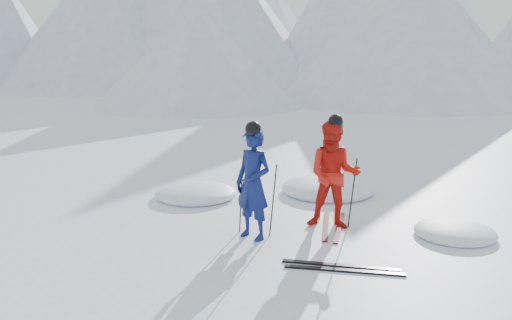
% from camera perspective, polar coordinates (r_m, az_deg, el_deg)
% --- Properties ---
extents(ground, '(160.00, 160.00, 0.00)m').
position_cam_1_polar(ground, '(9.11, 9.70, -8.40)').
color(ground, white).
rests_on(ground, ground).
extents(skier_blue, '(0.77, 0.60, 1.85)m').
position_cam_1_polar(skier_blue, '(8.86, -0.31, -2.54)').
color(skier_blue, '#0E1954').
rests_on(skier_blue, ground).
extents(skier_red, '(1.08, 0.94, 1.90)m').
position_cam_1_polar(skier_red, '(9.50, 8.21, -1.56)').
color(skier_red, red).
rests_on(skier_red, ground).
extents(pole_blue_left, '(0.12, 0.09, 1.23)m').
position_cam_1_polar(pole_blue_left, '(9.20, -1.58, -4.01)').
color(pole_blue_left, black).
rests_on(pole_blue_left, ground).
extents(pole_blue_right, '(0.12, 0.07, 1.23)m').
position_cam_1_polar(pole_blue_right, '(9.06, 1.82, -4.26)').
color(pole_blue_right, black).
rests_on(pole_blue_right, ground).
extents(pole_red_left, '(0.13, 0.10, 1.26)m').
position_cam_1_polar(pole_red_left, '(9.89, 6.94, -2.90)').
color(pole_red_left, black).
rests_on(pole_red_left, ground).
extents(pole_red_right, '(0.13, 0.09, 1.26)m').
position_cam_1_polar(pole_red_right, '(9.63, 10.13, -3.38)').
color(pole_red_right, black).
rests_on(pole_red_right, ground).
extents(ski_worn_left, '(0.59, 1.65, 0.03)m').
position_cam_1_polar(ski_worn_left, '(9.78, 7.38, -6.84)').
color(ski_worn_left, black).
rests_on(ski_worn_left, ground).
extents(ski_worn_right, '(0.48, 1.68, 0.03)m').
position_cam_1_polar(ski_worn_right, '(9.71, 8.73, -7.01)').
color(ski_worn_right, black).
rests_on(ski_worn_right, ground).
extents(ski_loose_a, '(1.68, 0.46, 0.03)m').
position_cam_1_polar(ski_loose_a, '(8.06, 8.89, -10.92)').
color(ski_loose_a, black).
rests_on(ski_loose_a, ground).
extents(ski_loose_b, '(1.67, 0.52, 0.03)m').
position_cam_1_polar(ski_loose_b, '(7.90, 9.27, -11.40)').
color(ski_loose_b, black).
rests_on(ski_loose_b, ground).
extents(snow_lumps, '(8.56, 4.54, 0.45)m').
position_cam_1_polar(snow_lumps, '(11.17, 6.44, -4.61)').
color(snow_lumps, white).
rests_on(snow_lumps, ground).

